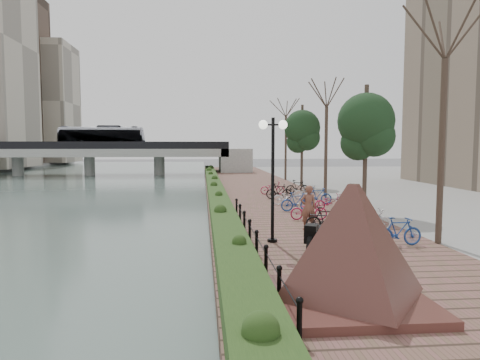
{
  "coord_description": "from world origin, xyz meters",
  "views": [
    {
      "loc": [
        -0.29,
        -12.21,
        3.95
      ],
      "look_at": [
        1.8,
        11.64,
        2.0
      ],
      "focal_mm": 32.0,
      "sensor_mm": 36.0,
      "label": 1
    }
  ],
  "objects": [
    {
      "name": "ground",
      "position": [
        0.0,
        0.0,
        0.0
      ],
      "size": [
        220.0,
        220.0,
        0.0
      ],
      "primitive_type": "plane",
      "color": "#59595B",
      "rests_on": "ground"
    },
    {
      "name": "chain_fence",
      "position": [
        1.4,
        2.0,
        0.85
      ],
      "size": [
        0.1,
        14.1,
        0.7
      ],
      "color": "black",
      "rests_on": "promenade"
    },
    {
      "name": "lamppost",
      "position": [
        2.18,
        2.7,
        3.72
      ],
      "size": [
        1.02,
        0.32,
        4.42
      ],
      "color": "black",
      "rests_on": "promenade"
    },
    {
      "name": "bridge",
      "position": [
        -14.64,
        45.0,
        3.37
      ],
      "size": [
        36.0,
        10.77,
        6.5
      ],
      "color": "gray",
      "rests_on": "ground"
    },
    {
      "name": "motorcycle",
      "position": [
        3.27,
        1.05,
        1.07
      ],
      "size": [
        1.29,
        1.91,
        1.15
      ],
      "primitive_type": null,
      "rotation": [
        0.0,
        0.0,
        -0.43
      ],
      "color": "black",
      "rests_on": "promenade"
    },
    {
      "name": "inland_pavement",
      "position": [
        20.0,
        17.5,
        0.25
      ],
      "size": [
        24.0,
        75.0,
        0.5
      ],
      "primitive_type": "cube",
      "color": "gray",
      "rests_on": "ground"
    },
    {
      "name": "bicycle_parking",
      "position": [
        5.49,
        9.51,
        0.97
      ],
      "size": [
        2.4,
        17.32,
        1.0
      ],
      "color": "silver",
      "rests_on": "promenade"
    },
    {
      "name": "pedestrian",
      "position": [
        4.0,
        4.78,
        1.41
      ],
      "size": [
        0.69,
        0.47,
        1.83
      ],
      "primitive_type": "imported",
      "rotation": [
        0.0,
        0.0,
        3.2
      ],
      "color": "brown",
      "rests_on": "promenade"
    },
    {
      "name": "river_water",
      "position": [
        -15.0,
        25.0,
        0.01
      ],
      "size": [
        30.0,
        130.0,
        0.02
      ],
      "primitive_type": "cube",
      "color": "#4C605A",
      "rests_on": "ground"
    },
    {
      "name": "granite_monument",
      "position": [
        2.93,
        -3.35,
        1.83
      ],
      "size": [
        3.98,
        3.98,
        2.62
      ],
      "color": "#481F21",
      "rests_on": "promenade"
    },
    {
      "name": "promenade",
      "position": [
        4.0,
        17.5,
        0.25
      ],
      "size": [
        8.0,
        75.0,
        0.5
      ],
      "primitive_type": "cube",
      "color": "brown",
      "rests_on": "ground"
    },
    {
      "name": "hedge",
      "position": [
        0.6,
        20.0,
        0.8
      ],
      "size": [
        1.1,
        56.0,
        0.6
      ],
      "primitive_type": "cube",
      "color": "#1E3B15",
      "rests_on": "promenade"
    },
    {
      "name": "street_trees",
      "position": [
        8.0,
        12.68,
        3.69
      ],
      "size": [
        3.2,
        37.12,
        6.8
      ],
      "color": "#362C20",
      "rests_on": "promenade"
    }
  ]
}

